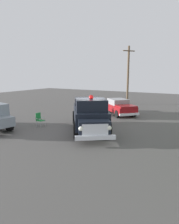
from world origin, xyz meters
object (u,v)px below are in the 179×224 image
at_px(vintage_fire_truck, 90,114).
at_px(lawn_chair_near_truck, 88,109).
at_px(utility_pole, 128,74).
at_px(classic_hot_rod, 119,107).
at_px(spectator_seated, 89,108).
at_px(lawn_chair_by_car, 39,119).

height_order(vintage_fire_truck, lawn_chair_near_truck, vintage_fire_truck).
relative_size(lawn_chair_near_truck, utility_pole, 0.14).
height_order(classic_hot_rod, utility_pole, utility_pole).
relative_size(vintage_fire_truck, spectator_seated, 4.73).
distance_m(lawn_chair_near_truck, lawn_chair_by_car, 5.37).
bearing_deg(classic_hot_rod, spectator_seated, 132.53).
distance_m(vintage_fire_truck, lawn_chair_by_car, 4.02).
bearing_deg(vintage_fire_truck, classic_hot_rod, 3.79).
relative_size(lawn_chair_by_car, utility_pole, 0.14).
distance_m(lawn_chair_near_truck, spectator_seated, 0.17).
distance_m(classic_hot_rod, utility_pole, 7.65).
xyz_separation_m(vintage_fire_truck, utility_pole, (13.29, 2.09, 2.58)).
relative_size(vintage_fire_truck, lawn_chair_by_car, 5.98).
xyz_separation_m(classic_hot_rod, spectator_seated, (-2.01, 2.19, -0.05)).
height_order(vintage_fire_truck, classic_hot_rod, vintage_fire_truck).
xyz_separation_m(classic_hot_rod, lawn_chair_by_car, (-7.33, 3.45, -0.16)).
bearing_deg(lawn_chair_by_car, classic_hot_rod, -25.23).
distance_m(vintage_fire_truck, lawn_chair_near_truck, 5.20).
bearing_deg(lawn_chair_near_truck, classic_hot_rod, -47.86).
distance_m(lawn_chair_by_car, utility_pole, 14.62).
distance_m(spectator_seated, utility_pole, 9.37).
distance_m(lawn_chair_near_truck, utility_pole, 9.48).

